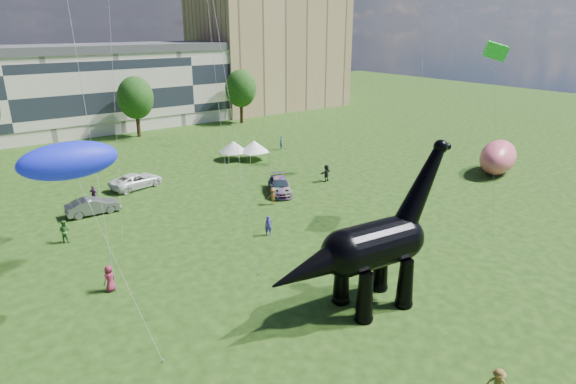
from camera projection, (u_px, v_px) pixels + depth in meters
ground at (333, 320)px, 27.73m from camera, size 220.00×220.00×0.00m
terrace_row at (3, 99)px, 68.33m from camera, size 78.00×11.00×12.00m
apartment_block at (269, 50)px, 95.81m from camera, size 28.00×18.00×22.00m
tree_mid_right at (135, 94)px, 70.36m from camera, size 5.20×5.20×9.44m
tree_far_right at (241, 85)px, 80.43m from camera, size 5.20×5.20×9.44m
dinosaur_sculpture at (368, 249)px, 27.83m from camera, size 12.37×3.73×10.07m
car_grey at (93, 206)px, 42.85m from camera, size 4.66×1.83×1.51m
car_white at (137, 181)px, 49.78m from camera, size 5.89×3.67×1.52m
car_dark at (280, 186)px, 48.24m from camera, size 4.35×5.52×1.50m
gazebo_near at (254, 146)px, 59.67m from camera, size 3.69×3.69×2.44m
gazebo_far at (233, 147)px, 59.67m from camera, size 3.67×3.67×2.40m
inflatable_pink at (498, 157)px, 54.30m from camera, size 8.29×6.14×3.72m
visitors at (192, 220)px, 39.45m from camera, size 49.27×44.05×1.86m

